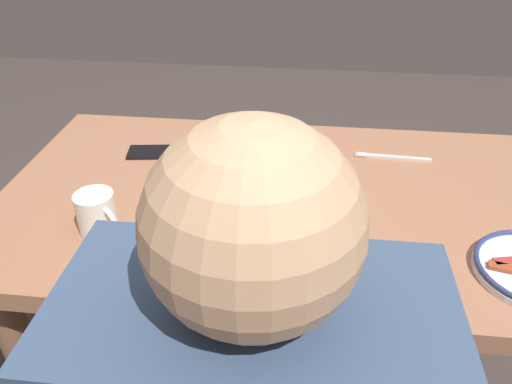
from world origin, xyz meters
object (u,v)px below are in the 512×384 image
Objects in this scene: drinking_glass at (307,219)px; coffee_mug at (97,213)px; fork_near at (392,157)px; plate_near_main at (311,183)px; cell_phone at (155,152)px.

coffee_mug is at bearing 2.16° from drinking_glass.
drinking_glass is 0.44m from fork_near.
drinking_glass reaches higher than plate_near_main.
coffee_mug reaches higher than plate_near_main.
plate_near_main is at bearing -154.98° from coffee_mug.
plate_near_main is 2.01× the size of coffee_mug.
cell_phone is (-0.02, -0.35, -0.04)m from coffee_mug.
coffee_mug is at bearing 78.97° from cell_phone.
fork_near is at bearing -149.01° from coffee_mug.
coffee_mug is 0.52× the size of fork_near.
coffee_mug is (0.44, 0.21, 0.02)m from plate_near_main.
fork_near is (-0.22, -0.38, -0.05)m from drinking_glass.
coffee_mug is 0.77m from fork_near.
plate_near_main is 0.49m from coffee_mug.
plate_near_main is 0.19m from drinking_glass.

